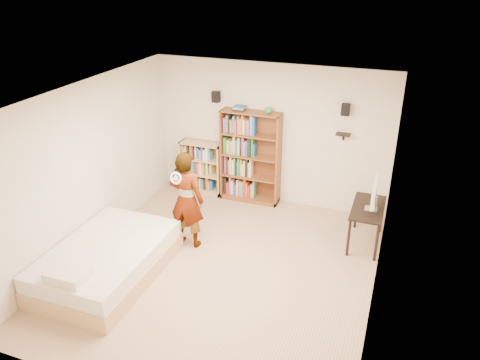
% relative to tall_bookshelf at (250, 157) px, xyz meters
% --- Properties ---
extents(ground, '(4.50, 5.00, 0.01)m').
position_rel_tall_bookshelf_xyz_m(ground, '(0.33, -2.33, -0.90)').
color(ground, tan).
rests_on(ground, ground).
extents(room_shell, '(4.52, 5.02, 2.71)m').
position_rel_tall_bookshelf_xyz_m(room_shell, '(0.33, -2.33, 0.86)').
color(room_shell, silver).
rests_on(room_shell, ground).
extents(crown_molding, '(4.50, 5.00, 0.06)m').
position_rel_tall_bookshelf_xyz_m(crown_molding, '(0.33, -2.33, 1.77)').
color(crown_molding, silver).
rests_on(crown_molding, room_shell).
extents(speaker_left, '(0.14, 0.12, 0.20)m').
position_rel_tall_bookshelf_xyz_m(speaker_left, '(-0.72, 0.07, 1.10)').
color(speaker_left, black).
rests_on(speaker_left, room_shell).
extents(speaker_right, '(0.14, 0.12, 0.20)m').
position_rel_tall_bookshelf_xyz_m(speaker_right, '(1.68, 0.07, 1.10)').
color(speaker_right, black).
rests_on(speaker_right, room_shell).
extents(wall_shelf, '(0.25, 0.16, 0.02)m').
position_rel_tall_bookshelf_xyz_m(wall_shelf, '(1.68, 0.08, 0.65)').
color(wall_shelf, black).
rests_on(wall_shelf, room_shell).
extents(tall_bookshelf, '(1.14, 0.33, 1.81)m').
position_rel_tall_bookshelf_xyz_m(tall_bookshelf, '(0.00, 0.00, 0.00)').
color(tall_bookshelf, brown).
rests_on(tall_bookshelf, ground).
extents(low_bookshelf, '(0.85, 0.32, 1.06)m').
position_rel_tall_bookshelf_xyz_m(low_bookshelf, '(-1.04, 0.01, -0.37)').
color(low_bookshelf, tan).
rests_on(low_bookshelf, ground).
extents(computer_desk, '(0.50, 1.01, 0.69)m').
position_rel_tall_bookshelf_xyz_m(computer_desk, '(2.31, -0.83, -0.56)').
color(computer_desk, black).
rests_on(computer_desk, ground).
extents(imac, '(0.15, 0.54, 0.53)m').
position_rel_tall_bookshelf_xyz_m(imac, '(2.36, -0.91, 0.05)').
color(imac, white).
rests_on(imac, computer_desk).
extents(daybed, '(1.41, 2.17, 0.64)m').
position_rel_tall_bookshelf_xyz_m(daybed, '(-1.19, -3.07, -0.58)').
color(daybed, white).
rests_on(daybed, ground).
extents(person, '(0.62, 0.43, 1.65)m').
position_rel_tall_bookshelf_xyz_m(person, '(-0.45, -1.86, -0.08)').
color(person, black).
rests_on(person, ground).
extents(wii_wheel, '(0.19, 0.07, 0.19)m').
position_rel_tall_bookshelf_xyz_m(wii_wheel, '(-0.45, -2.16, 0.44)').
color(wii_wheel, white).
rests_on(wii_wheel, person).
extents(navy_bag, '(0.40, 0.34, 0.47)m').
position_rel_tall_bookshelf_xyz_m(navy_bag, '(-1.44, 0.00, -0.67)').
color(navy_bag, black).
rests_on(navy_bag, ground).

